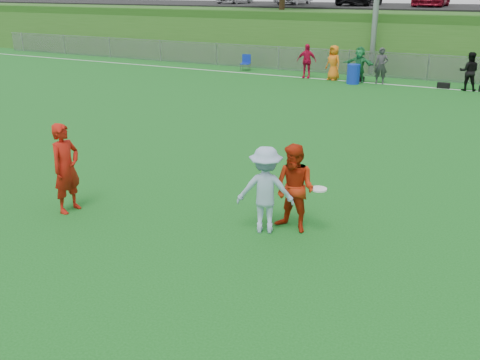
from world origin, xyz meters
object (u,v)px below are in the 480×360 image
Objects in this scene: player_red_left at (66,168)px; player_red_center at (295,189)px; recycling_bin at (353,74)px; player_blue at (265,190)px; frisbee at (319,189)px.

player_red_left reaches higher than player_red_center.
player_red_center is 1.84× the size of recycling_bin.
player_blue reaches higher than frisbee.
player_blue is at bearing -74.81° from player_red_left.
player_red_left is 5.10m from frisbee.
player_red_center is 0.46m from frisbee.
player_red_left is 1.10× the size of player_red_center.
frisbee is (0.92, 0.34, 0.06)m from player_blue.
frisbee is at bearing 178.08° from player_blue.
player_red_left is 6.09× the size of frisbee.
player_red_left is 17.81m from recycling_bin.
player_red_left reaches higher than player_blue.
recycling_bin is at bearing -101.87° from player_blue.
player_red_left reaches higher than recycling_bin.
player_red_center reaches higher than frisbee.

